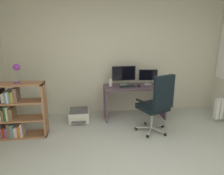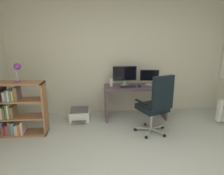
{
  "view_description": "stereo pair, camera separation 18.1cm",
  "coord_description": "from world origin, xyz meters",
  "px_view_note": "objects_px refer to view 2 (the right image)",
  "views": [
    {
      "loc": [
        -0.74,
        -2.05,
        1.81
      ],
      "look_at": [
        -0.23,
        1.79,
        0.8
      ],
      "focal_mm": 31.27,
      "sensor_mm": 36.0,
      "label": 1
    },
    {
      "loc": [
        -0.56,
        -2.07,
        1.81
      ],
      "look_at": [
        -0.23,
        1.79,
        0.8
      ],
      "focal_mm": 31.27,
      "sensor_mm": 36.0,
      "label": 2
    }
  ],
  "objects_px": {
    "keyboard": "(128,86)",
    "desk_lamp": "(17,68)",
    "bookshelf": "(17,110)",
    "computer_mouse": "(139,86)",
    "desktop_speaker": "(111,82)",
    "office_chair": "(156,103)",
    "monitor_secondary": "(149,76)",
    "printer": "(80,114)",
    "monitor_main": "(125,74)",
    "desk": "(135,95)"
  },
  "relations": [
    {
      "from": "printer",
      "to": "monitor_main",
      "type": "bearing_deg",
      "value": 6.94
    },
    {
      "from": "computer_mouse",
      "to": "desktop_speaker",
      "type": "height_order",
      "value": "desktop_speaker"
    },
    {
      "from": "monitor_secondary",
      "to": "printer",
      "type": "height_order",
      "value": "monitor_secondary"
    },
    {
      "from": "computer_mouse",
      "to": "printer",
      "type": "height_order",
      "value": "computer_mouse"
    },
    {
      "from": "monitor_secondary",
      "to": "monitor_main",
      "type": "bearing_deg",
      "value": -179.99
    },
    {
      "from": "desktop_speaker",
      "to": "desk_lamp",
      "type": "xyz_separation_m",
      "value": [
        -1.72,
        -0.65,
        0.44
      ]
    },
    {
      "from": "desktop_speaker",
      "to": "desk_lamp",
      "type": "relative_size",
      "value": 0.5
    },
    {
      "from": "desktop_speaker",
      "to": "desk_lamp",
      "type": "bearing_deg",
      "value": -159.44
    },
    {
      "from": "desktop_speaker",
      "to": "printer",
      "type": "bearing_deg",
      "value": -173.89
    },
    {
      "from": "desk",
      "to": "desktop_speaker",
      "type": "distance_m",
      "value": 0.61
    },
    {
      "from": "computer_mouse",
      "to": "desk_lamp",
      "type": "distance_m",
      "value": 2.45
    },
    {
      "from": "computer_mouse",
      "to": "desk_lamp",
      "type": "xyz_separation_m",
      "value": [
        -2.33,
        -0.54,
        0.51
      ]
    },
    {
      "from": "desktop_speaker",
      "to": "monitor_main",
      "type": "bearing_deg",
      "value": 8.88
    },
    {
      "from": "bookshelf",
      "to": "desktop_speaker",
      "type": "bearing_deg",
      "value": 19.42
    },
    {
      "from": "office_chair",
      "to": "bookshelf",
      "type": "bearing_deg",
      "value": 174.55
    },
    {
      "from": "monitor_main",
      "to": "desktop_speaker",
      "type": "xyz_separation_m",
      "value": [
        -0.3,
        -0.05,
        -0.17
      ]
    },
    {
      "from": "computer_mouse",
      "to": "monitor_main",
      "type": "bearing_deg",
      "value": 155.03
    },
    {
      "from": "bookshelf",
      "to": "desk_lamp",
      "type": "height_order",
      "value": "desk_lamp"
    },
    {
      "from": "monitor_main",
      "to": "keyboard",
      "type": "height_order",
      "value": "monitor_main"
    },
    {
      "from": "desk_lamp",
      "to": "monitor_main",
      "type": "bearing_deg",
      "value": 18.89
    },
    {
      "from": "desk",
      "to": "computer_mouse",
      "type": "distance_m",
      "value": 0.24
    },
    {
      "from": "monitor_main",
      "to": "office_chair",
      "type": "relative_size",
      "value": 0.46
    },
    {
      "from": "printer",
      "to": "bookshelf",
      "type": "bearing_deg",
      "value": -152.92
    },
    {
      "from": "desk_lamp",
      "to": "printer",
      "type": "xyz_separation_m",
      "value": [
        1.0,
        0.57,
        -1.15
      ]
    },
    {
      "from": "desk",
      "to": "computer_mouse",
      "type": "height_order",
      "value": "computer_mouse"
    },
    {
      "from": "desktop_speaker",
      "to": "printer",
      "type": "xyz_separation_m",
      "value": [
        -0.72,
        -0.08,
        -0.7
      ]
    },
    {
      "from": "monitor_secondary",
      "to": "desk_lamp",
      "type": "xyz_separation_m",
      "value": [
        -2.59,
        -0.69,
        0.33
      ]
    },
    {
      "from": "desk_lamp",
      "to": "printer",
      "type": "distance_m",
      "value": 1.63
    },
    {
      "from": "monitor_secondary",
      "to": "desk_lamp",
      "type": "distance_m",
      "value": 2.71
    },
    {
      "from": "office_chair",
      "to": "bookshelf",
      "type": "relative_size",
      "value": 1.14
    },
    {
      "from": "office_chair",
      "to": "desk_lamp",
      "type": "relative_size",
      "value": 3.41
    },
    {
      "from": "monitor_secondary",
      "to": "bookshelf",
      "type": "height_order",
      "value": "monitor_secondary"
    },
    {
      "from": "computer_mouse",
      "to": "office_chair",
      "type": "xyz_separation_m",
      "value": [
        0.14,
        -0.79,
        -0.13
      ]
    },
    {
      "from": "desk",
      "to": "printer",
      "type": "distance_m",
      "value": 1.32
    },
    {
      "from": "bookshelf",
      "to": "printer",
      "type": "xyz_separation_m",
      "value": [
        1.11,
        0.57,
        -0.36
      ]
    },
    {
      "from": "keyboard",
      "to": "desk_lamp",
      "type": "height_order",
      "value": "desk_lamp"
    },
    {
      "from": "desktop_speaker",
      "to": "desk_lamp",
      "type": "height_order",
      "value": "desk_lamp"
    },
    {
      "from": "monitor_main",
      "to": "printer",
      "type": "xyz_separation_m",
      "value": [
        -1.02,
        -0.12,
        -0.88
      ]
    },
    {
      "from": "monitor_secondary",
      "to": "office_chair",
      "type": "relative_size",
      "value": 0.36
    },
    {
      "from": "computer_mouse",
      "to": "desktop_speaker",
      "type": "distance_m",
      "value": 0.62
    },
    {
      "from": "desk",
      "to": "monitor_main",
      "type": "height_order",
      "value": "monitor_main"
    },
    {
      "from": "office_chair",
      "to": "bookshelf",
      "type": "distance_m",
      "value": 2.6
    },
    {
      "from": "desk_lamp",
      "to": "computer_mouse",
      "type": "bearing_deg",
      "value": 13.04
    },
    {
      "from": "monitor_secondary",
      "to": "keyboard",
      "type": "height_order",
      "value": "monitor_secondary"
    },
    {
      "from": "desktop_speaker",
      "to": "office_chair",
      "type": "relative_size",
      "value": 0.15
    },
    {
      "from": "desk_lamp",
      "to": "printer",
      "type": "bearing_deg",
      "value": 29.55
    },
    {
      "from": "monitor_secondary",
      "to": "computer_mouse",
      "type": "bearing_deg",
      "value": -149.55
    },
    {
      "from": "office_chair",
      "to": "bookshelf",
      "type": "height_order",
      "value": "office_chair"
    },
    {
      "from": "computer_mouse",
      "to": "office_chair",
      "type": "relative_size",
      "value": 0.09
    },
    {
      "from": "desk",
      "to": "desk_lamp",
      "type": "relative_size",
      "value": 3.97
    }
  ]
}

